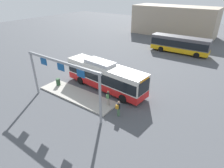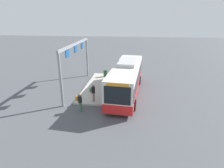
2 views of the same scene
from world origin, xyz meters
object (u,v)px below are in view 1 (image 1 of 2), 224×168
object	(u,v)px
trash_bin	(58,82)
bus_main	(105,75)
person_boarding	(118,108)
person_waiting_near	(108,98)
bus_background_left	(180,44)

from	to	relation	value
trash_bin	bus_main	bearing A→B (deg)	30.21
person_boarding	trash_bin	size ratio (longest dim) A/B	1.86
person_boarding	person_waiting_near	bearing A→B (deg)	67.76
person_waiting_near	trash_bin	xyz separation A→B (m)	(-7.92, -0.02, -0.44)
trash_bin	bus_background_left	bearing A→B (deg)	70.40
person_boarding	trash_bin	world-z (taller)	person_boarding
bus_main	person_waiting_near	world-z (taller)	bus_main
bus_main	bus_background_left	bearing A→B (deg)	86.57
person_boarding	trash_bin	bearing A→B (deg)	86.54
person_boarding	bus_background_left	bearing A→B (deg)	5.07
bus_main	person_waiting_near	distance (m)	4.12
bus_main	bus_background_left	xyz separation A→B (m)	(2.82, 19.57, -0.03)
bus_main	bus_background_left	size ratio (longest dim) A/B	1.04
bus_background_left	trash_bin	bearing A→B (deg)	-110.84
bus_background_left	person_waiting_near	world-z (taller)	bus_background_left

